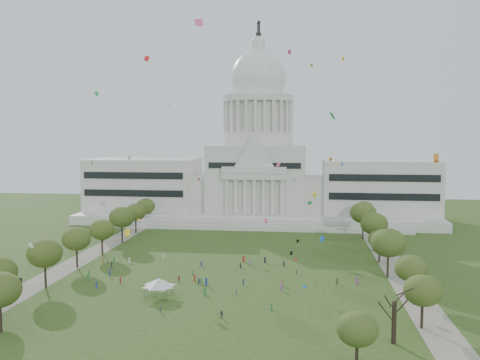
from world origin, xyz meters
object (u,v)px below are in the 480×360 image
at_px(capitol, 258,171).
at_px(event_tent, 159,282).
at_px(person_0, 357,281).
at_px(big_bare_tree, 395,298).

bearing_deg(capitol, event_tent, -96.30).
bearing_deg(person_0, big_bare_tree, -38.81).
relative_size(event_tent, person_0, 5.17).
distance_m(event_tent, person_0, 51.20).
bearing_deg(capitol, person_0, -71.25).
relative_size(capitol, person_0, 81.83).
xyz_separation_m(big_bare_tree, event_tent, (-51.25, 21.52, -5.11)).
bearing_deg(event_tent, capitol, 83.70).
height_order(capitol, person_0, capitol).
xyz_separation_m(event_tent, person_0, (48.47, 16.28, -2.59)).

